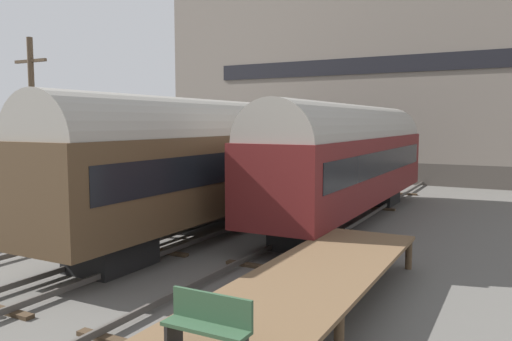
{
  "coord_description": "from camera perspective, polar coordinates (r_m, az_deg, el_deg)",
  "views": [
    {
      "loc": [
        10.96,
        -10.24,
        4.47
      ],
      "look_at": [
        0.0,
        10.35,
        2.2
      ],
      "focal_mm": 35.0,
      "sensor_mm": 36.0,
      "label": 1
    }
  ],
  "objects": [
    {
      "name": "track_right",
      "position": [
        13.02,
        -5.28,
        -13.89
      ],
      "size": [
        2.6,
        60.0,
        0.26
      ],
      "color": "#4C4742",
      "rests_on": "ground"
    },
    {
      "name": "track_middle",
      "position": [
        15.61,
        -18.49,
        -10.83
      ],
      "size": [
        2.6,
        60.0,
        0.26
      ],
      "color": "#4C4742",
      "rests_on": "ground"
    },
    {
      "name": "train_car_navy",
      "position": [
        28.12,
        -4.62,
        2.54
      ],
      "size": [
        3.1,
        16.67,
        5.29
      ],
      "color": "black",
      "rests_on": "ground"
    },
    {
      "name": "ground_plane",
      "position": [
        15.65,
        -18.47,
        -11.33
      ],
      "size": [
        200.0,
        200.0,
        0.0
      ],
      "primitive_type": "plane",
      "color": "#56544F"
    },
    {
      "name": "warehouse_building",
      "position": [
        44.58,
        14.56,
        9.67
      ],
      "size": [
        34.18,
        13.64,
        15.6
      ],
      "color": "#46403A",
      "rests_on": "ground"
    },
    {
      "name": "station_platform",
      "position": [
        10.29,
        2.89,
        -14.65
      ],
      "size": [
        2.73,
        13.44,
        1.0
      ],
      "color": "brown",
      "rests_on": "ground"
    },
    {
      "name": "bench",
      "position": [
        7.83,
        -5.48,
        -16.9
      ],
      "size": [
        1.4,
        0.4,
        0.91
      ],
      "color": "#2D4C33",
      "rests_on": "station_platform"
    },
    {
      "name": "utility_pole",
      "position": [
        22.53,
        -24.09,
        4.15
      ],
      "size": [
        1.8,
        0.24,
        7.89
      ],
      "color": "#473828",
      "rests_on": "ground"
    },
    {
      "name": "train_car_maroon",
      "position": [
        22.77,
        10.68,
        1.69
      ],
      "size": [
        3.1,
        16.43,
        5.26
      ],
      "color": "black",
      "rests_on": "ground"
    },
    {
      "name": "train_car_brown",
      "position": [
        19.79,
        -5.68,
        1.43
      ],
      "size": [
        2.97,
        16.23,
        5.36
      ],
      "color": "black",
      "rests_on": "ground"
    }
  ]
}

